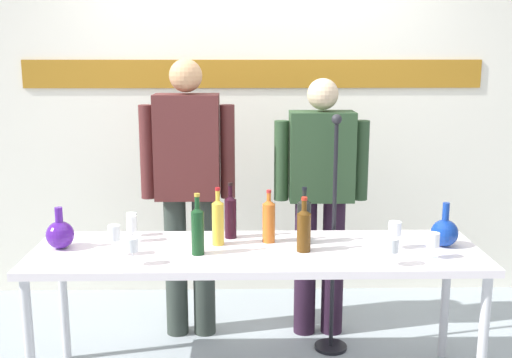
{
  "coord_description": "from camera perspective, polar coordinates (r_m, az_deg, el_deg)",
  "views": [
    {
      "loc": [
        -0.06,
        -3.12,
        1.81
      ],
      "look_at": [
        0.0,
        0.15,
        1.13
      ],
      "focal_mm": 43.31,
      "sensor_mm": 36.0,
      "label": 1
    }
  ],
  "objects": [
    {
      "name": "wine_bottle_4",
      "position": [
        3.45,
        -2.37,
        -3.34
      ],
      "size": [
        0.07,
        0.07,
        0.32
      ],
      "color": "black",
      "rests_on": "display_table"
    },
    {
      "name": "wine_bottle_3",
      "position": [
        3.19,
        -5.42,
        -4.6
      ],
      "size": [
        0.07,
        0.07,
        0.32
      ],
      "color": "#143D1B",
      "rests_on": "display_table"
    },
    {
      "name": "wine_glass_left_3",
      "position": [
        3.24,
        -12.97,
        -4.95
      ],
      "size": [
        0.06,
        0.06,
        0.16
      ],
      "color": "white",
      "rests_on": "display_table"
    },
    {
      "name": "wine_bottle_1",
      "position": [
        3.36,
        4.46,
        -3.73
      ],
      "size": [
        0.08,
        0.08,
        0.31
      ],
      "color": "black",
      "rests_on": "display_table"
    },
    {
      "name": "microphone_stand",
      "position": [
        3.8,
        7.09,
        -8.78
      ],
      "size": [
        0.2,
        0.2,
        1.45
      ],
      "color": "black",
      "rests_on": "ground"
    },
    {
      "name": "presenter_left",
      "position": [
        3.86,
        -6.29,
        -0.31
      ],
      "size": [
        0.58,
        0.22,
        1.76
      ],
      "color": "#2F3832",
      "rests_on": "ground"
    },
    {
      "name": "decanter_blue_right",
      "position": [
        3.47,
        17.02,
        -4.71
      ],
      "size": [
        0.15,
        0.15,
        0.24
      ],
      "color": "navy",
      "rests_on": "display_table"
    },
    {
      "name": "wine_glass_right_2",
      "position": [
        3.09,
        12.41,
        -6.04
      ],
      "size": [
        0.07,
        0.07,
        0.14
      ],
      "color": "white",
      "rests_on": "display_table"
    },
    {
      "name": "wine_bottle_2",
      "position": [
        3.33,
        -3.53,
        -3.85
      ],
      "size": [
        0.06,
        0.06,
        0.32
      ],
      "color": "gold",
      "rests_on": "display_table"
    },
    {
      "name": "wine_glass_left_2",
      "position": [
        3.09,
        -11.37,
        -6.03
      ],
      "size": [
        0.06,
        0.06,
        0.14
      ],
      "color": "white",
      "rests_on": "display_table"
    },
    {
      "name": "decanter_blue_left",
      "position": [
        3.45,
        -17.65,
        -4.86
      ],
      "size": [
        0.15,
        0.15,
        0.22
      ],
      "color": "#4D1C91",
      "rests_on": "display_table"
    },
    {
      "name": "wine_glass_right_0",
      "position": [
        3.25,
        16.04,
        -5.48
      ],
      "size": [
        0.06,
        0.06,
        0.13
      ],
      "color": "white",
      "rests_on": "display_table"
    },
    {
      "name": "back_wall",
      "position": [
        4.55,
        -0.29,
        7.91
      ],
      "size": [
        4.71,
        0.11,
        3.0
      ],
      "color": "white",
      "rests_on": "ground"
    },
    {
      "name": "wine_bottle_0",
      "position": [
        3.38,
        1.19,
        -3.76
      ],
      "size": [
        0.07,
        0.07,
        0.29
      ],
      "color": "#CB6320",
      "rests_on": "display_table"
    },
    {
      "name": "presenter_right",
      "position": [
        3.88,
        5.99,
        -1.26
      ],
      "size": [
        0.59,
        0.22,
        1.65
      ],
      "color": "black",
      "rests_on": "ground"
    },
    {
      "name": "display_table",
      "position": [
        3.31,
        0.05,
        -7.49
      ],
      "size": [
        2.37,
        0.69,
        0.78
      ],
      "color": "white",
      "rests_on": "ground"
    },
    {
      "name": "wine_glass_left_1",
      "position": [
        3.56,
        -11.42,
        -3.69
      ],
      "size": [
        0.06,
        0.06,
        0.13
      ],
      "color": "white",
      "rests_on": "display_table"
    },
    {
      "name": "wine_bottle_5",
      "position": [
        3.23,
        4.44,
        -4.57
      ],
      "size": [
        0.07,
        0.07,
        0.29
      ],
      "color": "#4E2E0C",
      "rests_on": "display_table"
    },
    {
      "name": "wine_glass_right_1",
      "position": [
        3.35,
        12.72,
        -4.57
      ],
      "size": [
        0.07,
        0.07,
        0.15
      ],
      "color": "white",
      "rests_on": "display_table"
    },
    {
      "name": "wine_glass_left_0",
      "position": [
        3.46,
        -11.4,
        -4.11
      ],
      "size": [
        0.06,
        0.06,
        0.15
      ],
      "color": "white",
      "rests_on": "display_table"
    }
  ]
}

